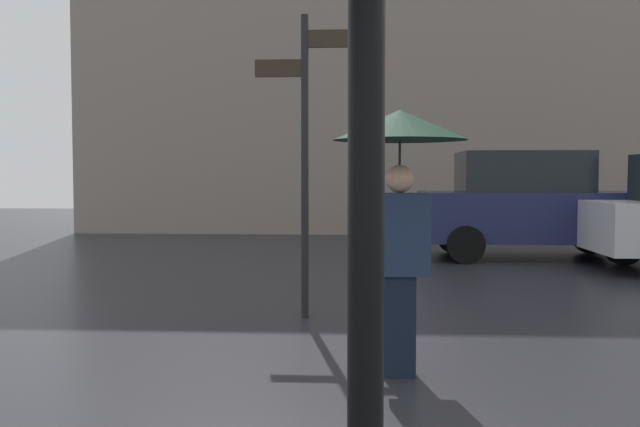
# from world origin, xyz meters

# --- Properties ---
(pedestrian_with_umbrella) EXTENTS (0.99, 0.99, 1.98)m
(pedestrian_with_umbrella) POSITION_xyz_m (-0.24, 3.09, 1.58)
(pedestrian_with_umbrella) COLOR black
(pedestrian_with_umbrella) RESTS_ON ground
(parked_car_right) EXTENTS (4.04, 1.94, 1.94)m
(parked_car_right) POSITION_xyz_m (2.50, 10.91, 0.98)
(parked_car_right) COLOR #1E234C
(parked_car_right) RESTS_ON ground
(street_signpost) EXTENTS (1.08, 0.08, 3.17)m
(street_signpost) POSITION_xyz_m (-1.11, 5.25, 1.91)
(street_signpost) COLOR black
(street_signpost) RESTS_ON ground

